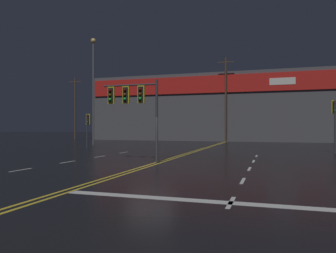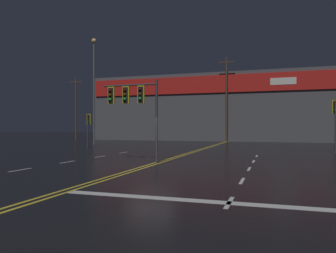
% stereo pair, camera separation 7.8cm
% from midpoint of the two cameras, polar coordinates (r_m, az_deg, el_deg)
% --- Properties ---
extents(ground_plane, '(200.00, 200.00, 0.00)m').
position_cam_midpoint_polar(ground_plane, '(17.00, -3.21, -6.74)').
color(ground_plane, black).
extents(road_markings, '(14.75, 60.00, 0.01)m').
position_cam_midpoint_polar(road_markings, '(15.37, -1.73, -7.42)').
color(road_markings, gold).
rests_on(road_markings, ground).
extents(traffic_signal_median, '(3.34, 0.36, 4.60)m').
position_cam_midpoint_polar(traffic_signal_median, '(18.73, -6.36, 4.74)').
color(traffic_signal_median, '#38383D').
rests_on(traffic_signal_median, ground).
extents(traffic_signal_corner_northwest, '(0.42, 0.36, 3.21)m').
position_cam_midpoint_polar(traffic_signal_corner_northwest, '(31.67, -13.87, 0.59)').
color(traffic_signal_corner_northwest, '#38383D').
rests_on(traffic_signal_corner_northwest, ground).
extents(traffic_signal_corner_northeast, '(0.42, 0.36, 3.96)m').
position_cam_midpoint_polar(traffic_signal_corner_northeast, '(27.09, 26.96, 1.91)').
color(traffic_signal_corner_northeast, '#38383D').
rests_on(traffic_signal_corner_northeast, ground).
extents(streetlight_near_left, '(0.56, 0.56, 11.98)m').
position_cam_midpoint_polar(streetlight_near_left, '(38.15, -12.93, 8.08)').
color(streetlight_near_left, '#59595E').
rests_on(streetlight_near_left, ground).
extents(building_backdrop, '(41.33, 10.23, 9.61)m').
position_cam_midpoint_polar(building_backdrop, '(50.45, 10.83, 3.13)').
color(building_backdrop, '#4C4C51').
rests_on(building_backdrop, ground).
extents(utility_pole_row, '(46.97, 0.26, 11.26)m').
position_cam_midpoint_polar(utility_pole_row, '(44.39, 10.43, 4.49)').
color(utility_pole_row, '#4C3828').
rests_on(utility_pole_row, ground).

